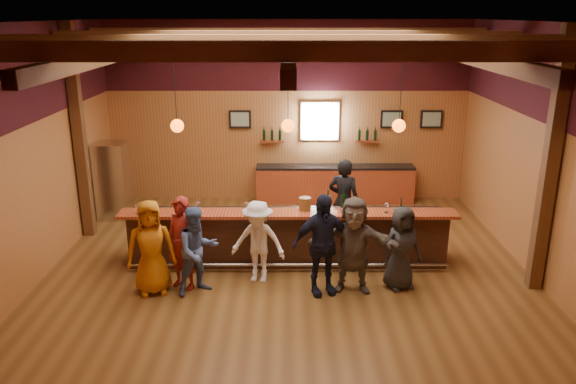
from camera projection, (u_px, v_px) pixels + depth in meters
name	position (u px, v px, depth m)	size (l,w,h in m)	color
room	(288.00, 97.00, 10.00)	(9.04, 9.00, 4.52)	brown
bar_counter	(289.00, 235.00, 10.91)	(6.30, 1.07, 1.11)	black
back_bar_cabinet	(335.00, 184.00, 14.33)	(4.00, 0.52, 0.95)	maroon
window	(320.00, 121.00, 14.06)	(0.95, 0.09, 0.95)	silver
framed_pictures	(354.00, 119.00, 14.04)	(5.35, 0.05, 0.45)	black
wine_shelves	(320.00, 139.00, 14.13)	(3.00, 0.18, 0.30)	maroon
pendant_lights	(288.00, 125.00, 10.10)	(4.24, 0.24, 1.37)	black
stainless_fridge	(113.00, 180.00, 13.12)	(0.70, 0.70, 1.80)	silver
customer_orange	(151.00, 247.00, 9.54)	(0.82, 0.53, 1.67)	#C36C12
customer_redvest	(182.00, 243.00, 9.71)	(0.61, 0.40, 1.67)	maroon
customer_denim	(198.00, 250.00, 9.56)	(0.76, 0.59, 1.56)	#4A6195
customer_white	(258.00, 242.00, 9.98)	(0.98, 0.56, 1.52)	white
customer_navy	(322.00, 245.00, 9.50)	(1.05, 0.44, 1.80)	black
customer_brown	(353.00, 245.00, 9.61)	(1.58, 0.50, 1.71)	#5E554B
customer_dark	(401.00, 248.00, 9.74)	(0.73, 0.48, 1.50)	#262628
bartender	(344.00, 201.00, 11.63)	(0.66, 0.44, 1.82)	black
ice_bucket	(305.00, 204.00, 10.50)	(0.22, 0.22, 0.24)	olive
bottle_a	(328.00, 202.00, 10.49)	(0.08, 0.08, 0.39)	black
bottle_b	(343.00, 202.00, 10.52)	(0.08, 0.08, 0.38)	black
glass_a	(138.00, 207.00, 10.30)	(0.08, 0.08, 0.19)	silver
glass_b	(182.00, 207.00, 10.29)	(0.08, 0.08, 0.18)	silver
glass_c	(198.00, 205.00, 10.42)	(0.08, 0.08, 0.19)	silver
glass_d	(246.00, 205.00, 10.37)	(0.09, 0.09, 0.20)	silver
glass_e	(263.00, 206.00, 10.34)	(0.09, 0.09, 0.19)	silver
glass_f	(329.00, 207.00, 10.32)	(0.07, 0.07, 0.17)	silver
glass_g	(352.00, 206.00, 10.40)	(0.07, 0.07, 0.16)	silver
glass_h	(387.00, 205.00, 10.36)	(0.09, 0.09, 0.19)	silver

